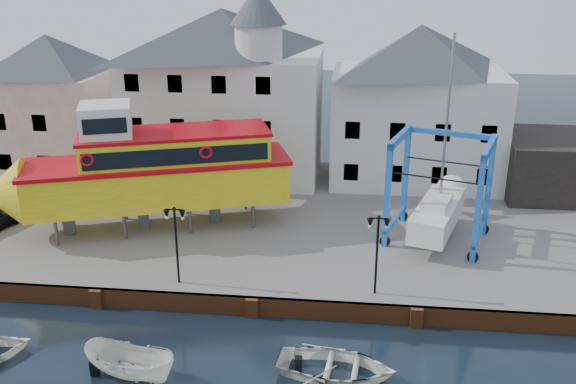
# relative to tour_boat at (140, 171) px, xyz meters

# --- Properties ---
(ground) EXTENTS (140.00, 140.00, 0.00)m
(ground) POSITION_rel_tour_boat_xyz_m (7.98, -7.83, -4.68)
(ground) COLOR black
(ground) RESTS_ON ground
(hardstanding) EXTENTS (44.00, 22.00, 1.00)m
(hardstanding) POSITION_rel_tour_boat_xyz_m (7.98, 3.17, -4.18)
(hardstanding) COLOR slate
(hardstanding) RESTS_ON ground
(quay_wall) EXTENTS (44.00, 0.47, 1.00)m
(quay_wall) POSITION_rel_tour_boat_xyz_m (7.98, -7.73, -4.18)
(quay_wall) COLOR brown
(quay_wall) RESTS_ON ground
(building_pink) EXTENTS (8.00, 7.00, 10.30)m
(building_pink) POSITION_rel_tour_boat_xyz_m (-10.02, 10.16, 1.47)
(building_pink) COLOR tan
(building_pink) RESTS_ON hardstanding
(building_white_main) EXTENTS (14.00, 8.30, 14.00)m
(building_white_main) POSITION_rel_tour_boat_xyz_m (3.11, 10.56, 2.67)
(building_white_main) COLOR silver
(building_white_main) RESTS_ON hardstanding
(building_white_right) EXTENTS (12.00, 8.00, 11.20)m
(building_white_right) POSITION_rel_tour_boat_xyz_m (16.98, 11.16, 1.92)
(building_white_right) COLOR silver
(building_white_right) RESTS_ON hardstanding
(shed_dark) EXTENTS (8.00, 7.00, 4.00)m
(shed_dark) POSITION_rel_tour_boat_xyz_m (26.98, 9.17, -1.68)
(shed_dark) COLOR black
(shed_dark) RESTS_ON hardstanding
(lamp_post_left) EXTENTS (1.12, 0.32, 4.20)m
(lamp_post_left) POSITION_rel_tour_boat_xyz_m (3.98, -6.63, -0.50)
(lamp_post_left) COLOR black
(lamp_post_left) RESTS_ON hardstanding
(lamp_post_right) EXTENTS (1.12, 0.32, 4.20)m
(lamp_post_right) POSITION_rel_tour_boat_xyz_m (13.98, -6.63, -0.50)
(lamp_post_right) COLOR black
(lamp_post_right) RESTS_ON hardstanding
(tour_boat) EXTENTS (18.31, 9.81, 7.79)m
(tour_boat) POSITION_rel_tour_boat_xyz_m (0.00, 0.00, 0.00)
(tour_boat) COLOR #59595E
(tour_boat) RESTS_ON hardstanding
(travel_lift) EXTENTS (6.61, 8.13, 11.92)m
(travel_lift) POSITION_rel_tour_boat_xyz_m (17.83, 0.77, -1.68)
(travel_lift) COLOR #1E48B4
(travel_lift) RESTS_ON hardstanding
(motorboat_a) EXTENTS (4.60, 2.67, 1.67)m
(motorboat_a) POSITION_rel_tour_boat_xyz_m (3.66, -13.23, -4.68)
(motorboat_a) COLOR white
(motorboat_a) RESTS_ON ground
(motorboat_b) EXTENTS (5.43, 4.13, 1.05)m
(motorboat_b) POSITION_rel_tour_boat_xyz_m (12.29, -12.08, -4.68)
(motorboat_b) COLOR white
(motorboat_b) RESTS_ON ground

